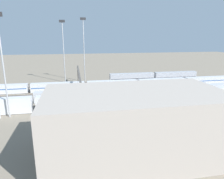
# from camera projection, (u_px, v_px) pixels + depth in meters

# --- Properties ---
(ground_plane) EXTENTS (400.00, 400.00, 0.00)m
(ground_plane) POSITION_uv_depth(u_px,v_px,m) (112.00, 92.00, 91.38)
(ground_plane) COLOR #756B5B
(track_bed_0) EXTENTS (140.00, 2.80, 0.12)m
(track_bed_0) POSITION_uv_depth(u_px,v_px,m) (105.00, 82.00, 110.40)
(track_bed_0) COLOR #3D3833
(track_bed_0) RESTS_ON ground_plane
(track_bed_1) EXTENTS (140.00, 2.80, 0.12)m
(track_bed_1) POSITION_uv_depth(u_px,v_px,m) (107.00, 84.00, 105.64)
(track_bed_1) COLOR #3D3833
(track_bed_1) RESTS_ON ground_plane
(track_bed_2) EXTENTS (140.00, 2.80, 0.12)m
(track_bed_2) POSITION_uv_depth(u_px,v_px,m) (108.00, 86.00, 100.88)
(track_bed_2) COLOR #4C443D
(track_bed_2) RESTS_ON ground_plane
(track_bed_3) EXTENTS (140.00, 2.80, 0.12)m
(track_bed_3) POSITION_uv_depth(u_px,v_px,m) (110.00, 89.00, 96.12)
(track_bed_3) COLOR #3D3833
(track_bed_3) RESTS_ON ground_plane
(track_bed_4) EXTENTS (140.00, 2.80, 0.12)m
(track_bed_4) POSITION_uv_depth(u_px,v_px,m) (112.00, 91.00, 91.37)
(track_bed_4) COLOR #4C443D
(track_bed_4) RESTS_ON ground_plane
(track_bed_5) EXTENTS (140.00, 2.80, 0.12)m
(track_bed_5) POSITION_uv_depth(u_px,v_px,m) (114.00, 95.00, 86.61)
(track_bed_5) COLOR #4C443D
(track_bed_5) RESTS_ON ground_plane
(track_bed_6) EXTENTS (140.00, 2.80, 0.12)m
(track_bed_6) POSITION_uv_depth(u_px,v_px,m) (117.00, 98.00, 81.85)
(track_bed_6) COLOR #3D3833
(track_bed_6) RESTS_ON ground_plane
(track_bed_7) EXTENTS (140.00, 2.80, 0.12)m
(track_bed_7) POSITION_uv_depth(u_px,v_px,m) (119.00, 102.00, 77.10)
(track_bed_7) COLOR #4C443D
(track_bed_7) RESTS_ON ground_plane
(track_bed_8) EXTENTS (140.00, 2.80, 0.12)m
(track_bed_8) POSITION_uv_depth(u_px,v_px,m) (122.00, 106.00, 72.34)
(track_bed_8) COLOR #3D3833
(track_bed_8) RESTS_ON ground_plane
(train_on_track_1) EXTENTS (47.20, 3.06, 5.00)m
(train_on_track_1) POSITION_uv_depth(u_px,v_px,m) (154.00, 77.00, 109.49)
(train_on_track_1) COLOR #A8AAB2
(train_on_track_1) RESTS_ON ground_plane
(train_on_track_3) EXTENTS (119.80, 3.06, 3.80)m
(train_on_track_3) POSITION_uv_depth(u_px,v_px,m) (112.00, 84.00, 95.81)
(train_on_track_3) COLOR silver
(train_on_track_3) RESTS_ON ground_plane
(train_on_track_8) EXTENTS (95.60, 3.00, 5.00)m
(train_on_track_8) POSITION_uv_depth(u_px,v_px,m) (109.00, 100.00, 70.83)
(train_on_track_8) COLOR silver
(train_on_track_8) RESTS_ON ground_plane
(train_on_track_6) EXTENTS (95.60, 3.00, 3.80)m
(train_on_track_6) POSITION_uv_depth(u_px,v_px,m) (157.00, 91.00, 84.36)
(train_on_track_6) COLOR #B7BABF
(train_on_track_6) RESTS_ON ground_plane
(train_on_track_5) EXTENTS (47.20, 3.00, 3.80)m
(train_on_track_5) POSITION_uv_depth(u_px,v_px,m) (154.00, 88.00, 89.20)
(train_on_track_5) COLOR #A8AAB2
(train_on_track_5) RESTS_ON ground_plane
(train_on_track_7) EXTENTS (71.40, 3.06, 5.00)m
(train_on_track_7) POSITION_uv_depth(u_px,v_px,m) (170.00, 93.00, 79.96)
(train_on_track_7) COLOR #B7BABF
(train_on_track_7) RESTS_ON ground_plane
(light_mast_0) EXTENTS (2.80, 0.70, 31.34)m
(light_mast_0) POSITION_uv_depth(u_px,v_px,m) (63.00, 44.00, 104.62)
(light_mast_0) COLOR #9EA0A5
(light_mast_0) RESTS_ON ground_plane
(light_mast_1) EXTENTS (2.80, 0.70, 30.07)m
(light_mast_1) POSITION_uv_depth(u_px,v_px,m) (2.00, 54.00, 58.28)
(light_mast_1) COLOR #9EA0A5
(light_mast_1) RESTS_ON ground_plane
(light_mast_2) EXTENTS (2.80, 0.70, 32.58)m
(light_mast_2) POSITION_uv_depth(u_px,v_px,m) (84.00, 43.00, 105.99)
(light_mast_2) COLOR #9EA0A5
(light_mast_2) RESTS_ON ground_plane
(signal_gantry) EXTENTS (0.70, 45.00, 8.80)m
(signal_gantry) POSITION_uv_depth(u_px,v_px,m) (79.00, 75.00, 86.93)
(signal_gantry) COLOR #4C4742
(signal_gantry) RESTS_ON ground_plane
(maintenance_shed) EXTENTS (35.49, 19.38, 13.41)m
(maintenance_shed) POSITION_uv_depth(u_px,v_px,m) (135.00, 123.00, 41.96)
(maintenance_shed) COLOR #9E9389
(maintenance_shed) RESTS_ON ground_plane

